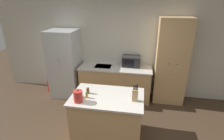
% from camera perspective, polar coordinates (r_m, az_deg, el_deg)
% --- Properties ---
extents(wall_back, '(7.20, 0.06, 2.60)m').
position_cam_1_polar(wall_back, '(4.89, 2.93, 6.71)').
color(wall_back, beige).
rests_on(wall_back, ground_plane).
extents(refrigerator, '(0.77, 0.76, 1.86)m').
position_cam_1_polar(refrigerator, '(5.04, -15.03, 2.02)').
color(refrigerator, '#B7BABC').
rests_on(refrigerator, ground_plane).
extents(back_counter, '(1.93, 0.70, 0.91)m').
position_cam_1_polar(back_counter, '(4.87, 1.10, -3.96)').
color(back_counter, tan).
rests_on(back_counter, ground_plane).
extents(pantry_cabinet, '(0.78, 0.53, 2.22)m').
position_cam_1_polar(pantry_cabinet, '(4.70, 18.76, 2.45)').
color(pantry_cabinet, tan).
rests_on(pantry_cabinet, ground_plane).
extents(kitchen_island, '(1.36, 0.88, 0.90)m').
position_cam_1_polar(kitchen_island, '(3.57, -1.47, -14.74)').
color(kitchen_island, tan).
rests_on(kitchen_island, ground_plane).
extents(microwave, '(0.48, 0.34, 0.27)m').
position_cam_1_polar(microwave, '(4.73, 6.30, 2.88)').
color(microwave, '#232326').
rests_on(microwave, back_counter).
extents(knife_block, '(0.10, 0.08, 0.33)m').
position_cam_1_polar(knife_block, '(3.15, 7.56, -8.04)').
color(knife_block, tan).
rests_on(knife_block, kitchen_island).
extents(spice_bottle_tall_dark, '(0.06, 0.06, 0.14)m').
position_cam_1_polar(spice_bottle_tall_dark, '(3.42, -7.90, -6.55)').
color(spice_bottle_tall_dark, '#563319').
rests_on(spice_bottle_tall_dark, kitchen_island).
extents(spice_bottle_short_red, '(0.06, 0.06, 0.13)m').
position_cam_1_polar(spice_bottle_short_red, '(3.33, -10.33, -7.65)').
color(spice_bottle_short_red, '#563319').
rests_on(spice_bottle_short_red, kitchen_island).
extents(spice_bottle_amber_oil, '(0.05, 0.05, 0.13)m').
position_cam_1_polar(spice_bottle_amber_oil, '(3.31, -11.52, -7.95)').
color(spice_bottle_amber_oil, '#337033').
rests_on(spice_bottle_amber_oil, kitchen_island).
extents(spice_bottle_green_herb, '(0.05, 0.05, 0.12)m').
position_cam_1_polar(spice_bottle_green_herb, '(3.28, -8.25, -8.15)').
color(spice_bottle_green_herb, gold).
rests_on(spice_bottle_green_herb, kitchen_island).
extents(kettle, '(0.16, 0.16, 0.23)m').
position_cam_1_polar(kettle, '(3.17, -11.01, -8.41)').
color(kettle, '#B72D28').
rests_on(kettle, kitchen_island).
extents(fire_extinguisher, '(0.11, 0.11, 0.40)m').
position_cam_1_polar(fire_extinguisher, '(5.59, -19.76, -4.96)').
color(fire_extinguisher, red).
rests_on(fire_extinguisher, ground_plane).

